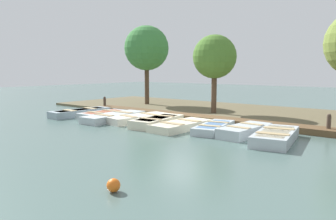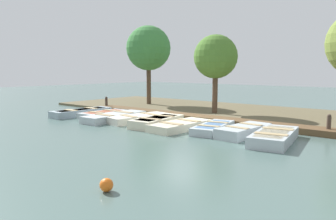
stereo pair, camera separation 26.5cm
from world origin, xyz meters
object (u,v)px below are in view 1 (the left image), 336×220
(rowboat_5, at_px, (181,125))
(park_tree_left, at_px, (215,57))
(rowboat_3, at_px, (139,118))
(mooring_post_near, at_px, (105,103))
(rowboat_6, at_px, (214,127))
(rowboat_8, at_px, (276,136))
(rowboat_4, at_px, (157,121))
(rowboat_7, at_px, (245,130))
(park_tree_far_left, at_px, (147,48))
(rowboat_1, at_px, (103,114))
(rowboat_0, at_px, (80,112))
(buoy, at_px, (113,185))
(rowboat_2, at_px, (114,117))
(mooring_post_far, at_px, (329,124))

(rowboat_5, xyz_separation_m, park_tree_left, (-4.70, -1.17, 3.07))
(rowboat_3, distance_m, mooring_post_near, 5.63)
(rowboat_6, relative_size, rowboat_8, 0.92)
(rowboat_4, bearing_deg, rowboat_6, 93.04)
(rowboat_4, distance_m, rowboat_5, 1.35)
(rowboat_7, bearing_deg, park_tree_far_left, -114.87)
(rowboat_1, xyz_separation_m, rowboat_5, (0.28, 5.44, 0.01))
(rowboat_0, xyz_separation_m, buoy, (6.61, 10.08, -0.04))
(rowboat_1, bearing_deg, rowboat_6, 90.77)
(rowboat_8, bearing_deg, park_tree_left, -141.19)
(rowboat_4, bearing_deg, rowboat_3, -109.08)
(rowboat_8, height_order, mooring_post_near, mooring_post_near)
(rowboat_1, height_order, rowboat_6, same)
(rowboat_2, relative_size, mooring_post_far, 4.29)
(rowboat_4, distance_m, mooring_post_near, 7.14)
(rowboat_2, height_order, rowboat_3, rowboat_2)
(rowboat_0, bearing_deg, rowboat_5, 93.64)
(park_tree_far_left, bearing_deg, rowboat_3, 38.91)
(rowboat_0, bearing_deg, rowboat_2, 93.56)
(rowboat_1, bearing_deg, mooring_post_near, -133.31)
(mooring_post_far, bearing_deg, rowboat_6, -61.49)
(rowboat_3, height_order, park_tree_far_left, park_tree_far_left)
(mooring_post_far, distance_m, buoy, 9.58)
(rowboat_3, distance_m, mooring_post_far, 8.41)
(park_tree_left, bearing_deg, rowboat_4, -2.12)
(rowboat_1, xyz_separation_m, mooring_post_near, (-2.33, -2.56, 0.26))
(rowboat_6, height_order, rowboat_8, rowboat_8)
(park_tree_far_left, relative_size, park_tree_left, 1.25)
(rowboat_3, bearing_deg, buoy, 50.87)
(rowboat_1, xyz_separation_m, park_tree_far_left, (-5.62, -1.88, 3.86))
(rowboat_4, bearing_deg, rowboat_8, 84.09)
(buoy, relative_size, park_tree_left, 0.06)
(rowboat_2, bearing_deg, park_tree_left, 145.36)
(rowboat_4, xyz_separation_m, mooring_post_far, (-2.58, 6.60, 0.22))
(rowboat_3, height_order, rowboat_7, rowboat_7)
(rowboat_1, height_order, park_tree_left, park_tree_left)
(rowboat_4, bearing_deg, rowboat_2, -94.41)
(rowboat_4, height_order, rowboat_7, rowboat_4)
(buoy, bearing_deg, rowboat_8, 172.74)
(park_tree_left, bearing_deg, park_tree_far_left, -100.98)
(rowboat_1, bearing_deg, buoy, 49.95)
(rowboat_2, distance_m, rowboat_3, 1.36)
(rowboat_5, relative_size, rowboat_8, 0.96)
(rowboat_3, xyz_separation_m, mooring_post_near, (-2.25, -5.15, 0.25))
(rowboat_0, relative_size, rowboat_6, 1.18)
(rowboat_3, distance_m, rowboat_8, 6.94)
(rowboat_4, distance_m, rowboat_8, 5.44)
(rowboat_3, bearing_deg, park_tree_left, 169.33)
(rowboat_4, distance_m, rowboat_7, 4.12)
(rowboat_7, xyz_separation_m, buoy, (7.21, 0.47, -0.06))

